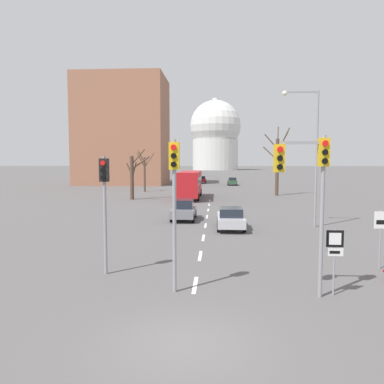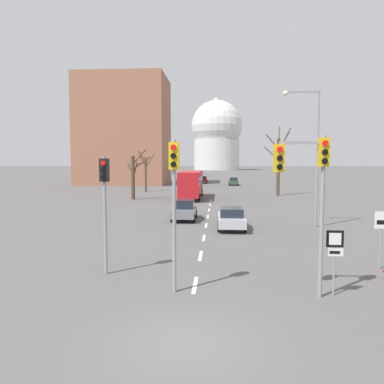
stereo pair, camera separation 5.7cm
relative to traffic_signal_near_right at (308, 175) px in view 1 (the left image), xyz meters
The scene contains 25 objects.
ground_plane 6.91m from the traffic_signal_near_right, 136.77° to the right, with size 800.00×800.00×0.00m, color #565454.
lane_stripe_0 5.90m from the traffic_signal_near_right, 165.95° to the left, with size 0.16×2.00×0.01m, color silver.
lane_stripe_1 8.00m from the traffic_signal_near_right, 125.76° to the left, with size 0.16×2.00×0.01m, color silver.
lane_stripe_2 11.56m from the traffic_signal_near_right, 111.59° to the left, with size 0.16×2.00×0.01m, color silver.
lane_stripe_3 15.61m from the traffic_signal_near_right, 105.26° to the left, with size 0.16×2.00×0.01m, color silver.
lane_stripe_4 19.86m from the traffic_signal_near_right, 101.76° to the left, with size 0.16×2.00×0.01m, color silver.
lane_stripe_5 24.20m from the traffic_signal_near_right, 99.55° to the left, with size 0.16×2.00×0.01m, color silver.
lane_stripe_6 28.59m from the traffic_signal_near_right, 98.04° to the left, with size 0.16×2.00×0.01m, color silver.
lane_stripe_7 33.01m from the traffic_signal_near_right, 96.94° to the left, with size 0.16×2.00×0.01m, color silver.
traffic_signal_near_right is the anchor object (origin of this frame).
traffic_signal_centre_tall 4.68m from the traffic_signal_near_right, behind, with size 0.36×0.34×5.53m.
traffic_signal_near_left 8.14m from the traffic_signal_near_right, 164.50° to the left, with size 0.36×0.34×4.98m.
route_sign_post 2.85m from the traffic_signal_near_right, 11.17° to the left, with size 0.60×0.08×2.39m.
speed_limit_sign 6.06m from the traffic_signal_near_right, 42.23° to the left, with size 0.60×0.08×2.62m.
street_lamp_right 14.99m from the traffic_signal_near_right, 76.02° to the left, with size 2.61×0.36×9.80m.
sedan_near_left 70.16m from the traffic_signal_near_right, 95.21° to the left, with size 1.81×3.94×1.59m.
sedan_near_right 13.84m from the traffic_signal_near_right, 99.16° to the left, with size 1.94×4.46×1.53m.
sedan_mid_centre 62.84m from the traffic_signal_near_right, 89.97° to the left, with size 1.86×4.16×1.58m.
sedan_far_left 18.34m from the traffic_signal_near_right, 108.82° to the left, with size 1.92×4.33×1.71m.
city_bus 35.63m from the traffic_signal_near_right, 100.60° to the left, with size 2.66×10.80×3.48m.
bare_tree_left_near 47.70m from the traffic_signal_near_right, 107.74° to the left, with size 2.96×2.50×6.59m.
bare_tree_right_near 40.41m from the traffic_signal_near_right, 82.42° to the left, with size 3.85×2.61×9.75m.
bare_tree_left_far 35.93m from the traffic_signal_near_right, 112.35° to the left, with size 2.85×3.34×6.35m.
capitol_dome 203.75m from the traffic_signal_near_right, 91.11° to the left, with size 28.81×28.81×40.70m.
apartment_block_left 69.72m from the traffic_signal_near_right, 109.27° to the left, with size 18.00×14.00×22.37m, color #9E664C.
Camera 1 is at (0.80, -9.37, 4.75)m, focal length 35.00 mm.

